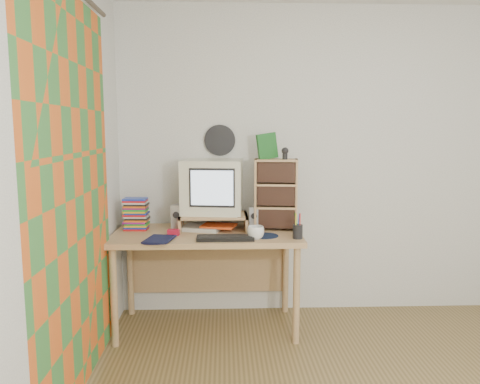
{
  "coord_description": "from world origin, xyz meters",
  "views": [
    {
      "loc": [
        -0.9,
        -2.07,
        1.53
      ],
      "look_at": [
        -0.78,
        1.33,
        1.06
      ],
      "focal_mm": 35.0,
      "sensor_mm": 36.0,
      "label": 1
    }
  ],
  "objects": [
    {
      "name": "wall_disc",
      "position": [
        -0.93,
        1.73,
        1.43
      ],
      "size": [
        0.25,
        0.02,
        0.25
      ],
      "primitive_type": "cylinder",
      "rotation": [
        1.57,
        0.0,
        0.0
      ],
      "color": "black",
      "rests_on": "back_wall"
    },
    {
      "name": "dvd_stack",
      "position": [
        -1.57,
        1.5,
        0.87
      ],
      "size": [
        0.18,
        0.13,
        0.25
      ],
      "primitive_type": null,
      "rotation": [
        0.0,
        0.0,
        -0.06
      ],
      "color": "brown",
      "rests_on": "desk"
    },
    {
      "name": "mug",
      "position": [
        -0.68,
        1.15,
        0.8
      ],
      "size": [
        0.14,
        0.14,
        0.09
      ],
      "primitive_type": "imported",
      "rotation": [
        0.0,
        0.0,
        -0.15
      ],
      "color": "white",
      "rests_on": "desk"
    },
    {
      "name": "crt_monitor",
      "position": [
        -0.99,
        1.53,
        1.08
      ],
      "size": [
        0.49,
        0.49,
        0.42
      ],
      "primitive_type": "cube",
      "rotation": [
        0.0,
        0.0,
        -0.14
      ],
      "color": "silver",
      "rests_on": "monitor_riser"
    },
    {
      "name": "desk",
      "position": [
        -1.03,
        1.44,
        0.62
      ],
      "size": [
        1.4,
        0.7,
        0.75
      ],
      "color": "tan",
      "rests_on": "floor"
    },
    {
      "name": "speaker_left",
      "position": [
        -1.26,
        1.45,
        0.85
      ],
      "size": [
        0.08,
        0.08,
        0.2
      ],
      "primitive_type": "cube",
      "rotation": [
        0.0,
        0.0,
        -0.14
      ],
      "color": "#A1A1A6",
      "rests_on": "desk"
    },
    {
      "name": "speaker_right",
      "position": [
        -0.67,
        1.45,
        0.84
      ],
      "size": [
        0.07,
        0.07,
        0.18
      ],
      "primitive_type": "cube",
      "rotation": [
        0.0,
        0.0,
        -0.03
      ],
      "color": "#A1A1A6",
      "rests_on": "desk"
    },
    {
      "name": "mousepad",
      "position": [
        -0.61,
        1.25,
        0.75
      ],
      "size": [
        0.23,
        0.23,
        0.0
      ],
      "primitive_type": "cylinder",
      "rotation": [
        0.0,
        0.0,
        0.14
      ],
      "color": "black",
      "rests_on": "desk"
    },
    {
      "name": "webcam",
      "position": [
        -0.44,
        1.44,
        1.34
      ],
      "size": [
        0.05,
        0.05,
        0.09
      ],
      "primitive_type": null,
      "rotation": [
        0.0,
        0.0,
        0.03
      ],
      "color": "black",
      "rests_on": "cd_rack"
    },
    {
      "name": "back_wall",
      "position": [
        0.0,
        1.75,
        1.25
      ],
      "size": [
        3.5,
        0.0,
        3.5
      ],
      "primitive_type": "plane",
      "rotation": [
        1.57,
        0.0,
        0.0
      ],
      "color": "white",
      "rests_on": "floor"
    },
    {
      "name": "red_box",
      "position": [
        -1.27,
        1.3,
        0.77
      ],
      "size": [
        0.09,
        0.06,
        0.04
      ],
      "primitive_type": "cube",
      "rotation": [
        0.0,
        0.0,
        -0.11
      ],
      "color": "#B2132C",
      "rests_on": "desk"
    },
    {
      "name": "monitor_riser",
      "position": [
        -0.98,
        1.48,
        0.84
      ],
      "size": [
        0.52,
        0.3,
        0.12
      ],
      "color": "tan",
      "rests_on": "desk"
    },
    {
      "name": "cd_rack",
      "position": [
        -0.5,
        1.48,
        1.02
      ],
      "size": [
        0.35,
        0.21,
        0.54
      ],
      "primitive_type": "cube",
      "rotation": [
        0.0,
        0.0,
        -0.12
      ],
      "color": "tan",
      "rests_on": "desk"
    },
    {
      "name": "keyboard",
      "position": [
        -0.89,
        1.14,
        0.76
      ],
      "size": [
        0.4,
        0.14,
        0.03
      ],
      "primitive_type": "cube",
      "rotation": [
        0.0,
        0.0,
        0.0
      ],
      "color": "black",
      "rests_on": "desk"
    },
    {
      "name": "diary",
      "position": [
        -1.44,
        1.14,
        0.77
      ],
      "size": [
        0.25,
        0.2,
        0.04
      ],
      "primitive_type": "imported",
      "rotation": [
        0.0,
        0.0,
        -0.2
      ],
      "color": "#0E1235",
      "rests_on": "desk"
    },
    {
      "name": "game_box",
      "position": [
        -0.57,
        1.5,
        1.39
      ],
      "size": [
        0.15,
        0.07,
        0.19
      ],
      "primitive_type": "cube",
      "rotation": [
        0.0,
        0.0,
        0.29
      ],
      "color": "#1C6223",
      "rests_on": "cd_rack"
    },
    {
      "name": "pen_cup",
      "position": [
        -0.38,
        1.16,
        0.82
      ],
      "size": [
        0.09,
        0.09,
        0.14
      ],
      "primitive_type": null,
      "rotation": [
        0.0,
        0.0,
        -0.35
      ],
      "color": "black",
      "rests_on": "desk"
    },
    {
      "name": "curtain",
      "position": [
        -1.71,
        0.48,
        1.15
      ],
      "size": [
        0.0,
        2.2,
        2.2
      ],
      "primitive_type": "plane",
      "rotation": [
        1.57,
        0.0,
        1.57
      ],
      "color": "#DC5D1F",
      "rests_on": "left_wall"
    },
    {
      "name": "left_wall",
      "position": [
        -1.75,
        0.0,
        1.25
      ],
      "size": [
        0.0,
        3.5,
        3.5
      ],
      "primitive_type": "plane",
      "rotation": [
        1.57,
        0.0,
        1.57
      ],
      "color": "white",
      "rests_on": "floor"
    },
    {
      "name": "papers",
      "position": [
        -1.02,
        1.47,
        0.77
      ],
      "size": [
        0.33,
        0.28,
        0.04
      ],
      "primitive_type": null,
      "rotation": [
        0.0,
        0.0,
        -0.27
      ],
      "color": "beige",
      "rests_on": "desk"
    }
  ]
}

